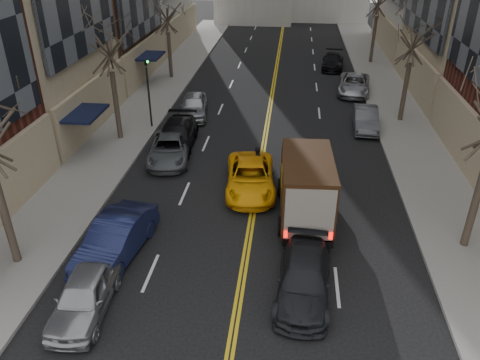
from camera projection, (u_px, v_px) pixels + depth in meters
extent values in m
cube|color=slate|center=(150.00, 101.00, 34.82)|extent=(4.00, 66.00, 0.15)
cube|color=slate|center=(397.00, 110.00, 33.06)|extent=(4.00, 66.00, 0.15)
cube|color=black|center=(83.00, 113.00, 25.96)|extent=(2.00, 3.00, 0.15)
cube|color=black|center=(71.00, 130.00, 26.55)|extent=(0.20, 3.00, 2.50)
cube|color=black|center=(149.00, 56.00, 37.29)|extent=(2.00, 3.00, 0.15)
cube|color=black|center=(139.00, 69.00, 37.88)|extent=(0.20, 3.00, 2.50)
cylinder|color=#382D23|center=(6.00, 219.00, 17.29)|extent=(0.30, 0.30, 3.83)
cylinder|color=#382D23|center=(116.00, 106.00, 27.69)|extent=(0.30, 0.30, 4.05)
cylinder|color=#382D23|center=(170.00, 55.00, 39.10)|extent=(0.30, 0.30, 3.69)
cylinder|color=#382D23|center=(475.00, 203.00, 18.15)|extent=(0.30, 0.30, 3.96)
cylinder|color=#382D23|center=(405.00, 92.00, 30.39)|extent=(0.30, 0.30, 3.78)
cylinder|color=#382D23|center=(373.00, 40.00, 43.37)|extent=(0.30, 0.30, 4.14)
cylinder|color=black|center=(149.00, 98.00, 29.36)|extent=(0.12, 0.12, 3.80)
imported|color=black|center=(145.00, 60.00, 28.23)|extent=(0.15, 0.18, 0.90)
sphere|color=#0CE526|center=(148.00, 62.00, 28.15)|extent=(0.14, 0.14, 0.14)
cube|color=black|center=(304.00, 207.00, 20.98)|extent=(2.19, 5.73, 0.26)
cube|color=black|center=(303.00, 168.00, 22.37)|extent=(2.14, 1.59, 1.85)
cube|color=black|center=(306.00, 188.00, 19.94)|extent=(2.31, 4.41, 2.65)
cube|color=black|center=(307.00, 243.00, 18.61)|extent=(2.03, 0.25, 0.26)
cube|color=red|center=(286.00, 234.00, 18.45)|extent=(0.16, 0.06, 0.31)
cube|color=red|center=(331.00, 236.00, 18.35)|extent=(0.16, 0.06, 0.31)
cube|color=gold|center=(282.00, 175.00, 19.79)|extent=(0.07, 0.80, 0.79)
cube|color=gold|center=(333.00, 177.00, 19.66)|extent=(0.07, 0.80, 0.79)
cylinder|color=black|center=(280.00, 187.00, 22.70)|extent=(0.28, 0.86, 0.85)
cylinder|color=black|center=(323.00, 188.00, 22.57)|extent=(0.28, 0.86, 0.85)
cylinder|color=black|center=(281.00, 226.00, 19.76)|extent=(0.28, 0.86, 0.85)
cylinder|color=black|center=(331.00, 228.00, 19.64)|extent=(0.28, 0.86, 0.85)
imported|color=black|center=(304.00, 279.00, 16.44)|extent=(2.15, 4.68, 1.33)
cube|color=black|center=(305.00, 256.00, 16.76)|extent=(0.13, 0.04, 0.09)
cube|color=blue|center=(305.00, 256.00, 16.74)|extent=(0.10, 0.01, 0.06)
imported|color=#FFAF0A|center=(250.00, 177.00, 22.99)|extent=(2.79, 5.24, 1.40)
imported|color=black|center=(258.00, 161.00, 24.29)|extent=(0.47, 0.64, 1.62)
imported|color=#A1A4A9|center=(85.00, 295.00, 15.72)|extent=(1.85, 4.14, 1.38)
imported|color=#12173A|center=(116.00, 239.00, 18.36)|extent=(2.30, 4.95, 1.57)
imported|color=#505458|center=(170.00, 149.00, 26.00)|extent=(2.76, 4.96, 1.31)
imported|color=black|center=(176.00, 136.00, 27.36)|extent=(2.38, 5.29, 1.50)
imported|color=#9A9CA1|center=(194.00, 106.00, 31.90)|extent=(2.35, 4.61, 1.50)
imported|color=#494B50|center=(366.00, 119.00, 29.94)|extent=(1.66, 4.23, 1.37)
imported|color=#A5A6AD|center=(354.00, 84.00, 36.31)|extent=(2.95, 5.28, 1.40)
imported|color=black|center=(333.00, 61.00, 42.56)|extent=(2.31, 4.74, 1.33)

